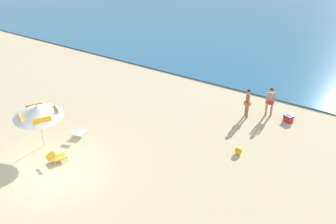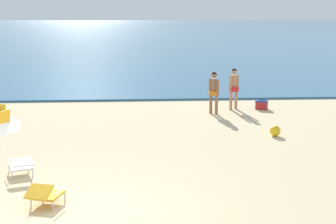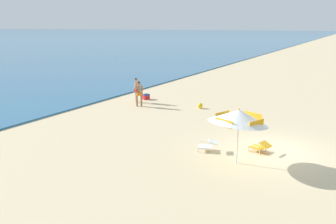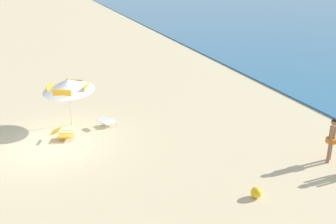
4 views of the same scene
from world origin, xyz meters
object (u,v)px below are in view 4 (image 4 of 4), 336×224
(lounge_chair_under_umbrella, at_px, (107,121))
(person_standing_near_shore, at_px, (332,137))
(beach_umbrella_striped_main, at_px, (68,85))
(lounge_chair_beside_umbrella, at_px, (62,134))
(beach_ball, at_px, (256,193))

(lounge_chair_under_umbrella, relative_size, person_standing_near_shore, 0.57)
(beach_umbrella_striped_main, distance_m, lounge_chair_beside_umbrella, 2.44)
(lounge_chair_under_umbrella, height_order, beach_ball, lounge_chair_under_umbrella)
(lounge_chair_under_umbrella, xyz_separation_m, person_standing_near_shore, (6.04, 7.54, 0.72))
(lounge_chair_under_umbrella, distance_m, lounge_chair_beside_umbrella, 2.26)
(lounge_chair_beside_umbrella, relative_size, beach_ball, 2.75)
(lounge_chair_beside_umbrella, bearing_deg, lounge_chair_under_umbrella, 114.58)
(lounge_chair_under_umbrella, bearing_deg, person_standing_near_shore, 51.31)
(beach_ball, bearing_deg, beach_umbrella_striped_main, -147.87)
(beach_umbrella_striped_main, distance_m, lounge_chair_under_umbrella, 2.40)
(person_standing_near_shore, bearing_deg, lounge_chair_beside_umbrella, -117.97)
(beach_umbrella_striped_main, relative_size, beach_ball, 9.11)
(lounge_chair_under_umbrella, height_order, person_standing_near_shore, person_standing_near_shore)
(beach_ball, bearing_deg, lounge_chair_under_umbrella, -154.15)
(beach_umbrella_striped_main, xyz_separation_m, person_standing_near_shore, (6.80, 9.09, -0.95))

